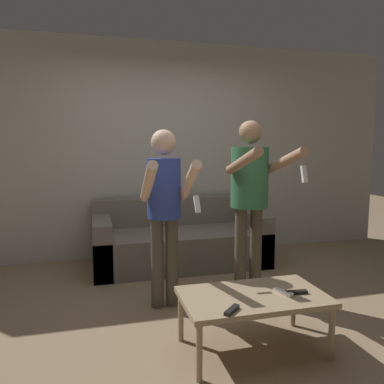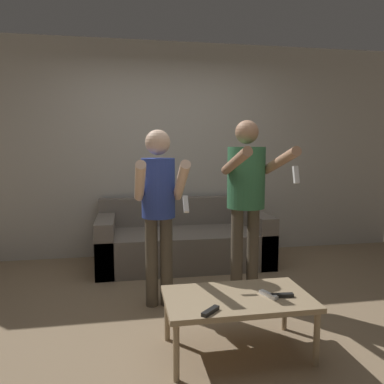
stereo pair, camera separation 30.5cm
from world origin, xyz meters
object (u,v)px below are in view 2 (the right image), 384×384
(remote_near, at_px, (210,311))
(remote_far, at_px, (268,295))
(remote_mid, at_px, (282,295))
(couch, at_px, (183,242))
(coffee_table, at_px, (238,302))
(person_standing_right, at_px, (247,189))
(person_standing_left, at_px, (159,200))

(remote_near, relative_size, remote_far, 0.88)
(remote_mid, relative_size, remote_far, 1.00)
(remote_near, xyz_separation_m, remote_far, (0.44, 0.18, 0.00))
(couch, distance_m, remote_mid, 2.11)
(couch, height_order, remote_mid, couch)
(coffee_table, xyz_separation_m, remote_mid, (0.29, -0.07, 0.05))
(person_standing_right, bearing_deg, person_standing_left, 179.80)
(remote_far, bearing_deg, remote_mid, -16.49)
(person_standing_right, distance_m, coffee_table, 1.12)
(couch, xyz_separation_m, remote_mid, (0.35, -2.07, 0.15))
(couch, bearing_deg, person_standing_right, -71.39)
(remote_mid, height_order, remote_far, same)
(remote_mid, xyz_separation_m, remote_far, (-0.09, 0.03, 0.00))
(coffee_table, bearing_deg, remote_mid, -13.01)
(couch, xyz_separation_m, coffee_table, (0.06, -2.01, 0.10))
(person_standing_right, relative_size, remote_near, 12.21)
(person_standing_right, xyz_separation_m, coffee_table, (-0.33, -0.84, -0.67))
(couch, xyz_separation_m, remote_far, (0.26, -2.05, 0.15))
(couch, bearing_deg, remote_mid, -80.41)
(remote_mid, bearing_deg, remote_near, -164.01)
(person_standing_right, xyz_separation_m, remote_near, (-0.57, -1.06, -0.62))
(couch, height_order, coffee_table, couch)
(coffee_table, bearing_deg, remote_near, -137.57)
(person_standing_right, xyz_separation_m, remote_mid, (-0.04, -0.91, -0.62))
(couch, relative_size, person_standing_left, 1.30)
(person_standing_right, height_order, coffee_table, person_standing_right)
(couch, distance_m, person_standing_left, 1.40)
(person_standing_left, distance_m, remote_near, 1.21)
(person_standing_left, xyz_separation_m, person_standing_right, (0.79, -0.00, 0.08))
(coffee_table, xyz_separation_m, remote_far, (0.20, -0.04, 0.05))
(person_standing_left, bearing_deg, person_standing_right, -0.20)
(remote_mid, bearing_deg, person_standing_right, 87.33)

